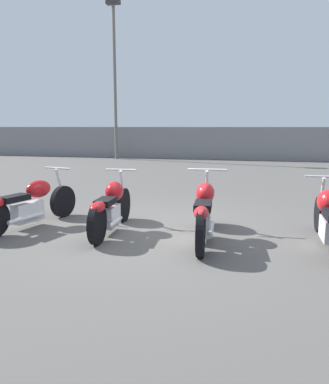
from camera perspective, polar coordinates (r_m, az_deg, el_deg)
name	(u,v)px	position (r m, az deg, el deg)	size (l,w,h in m)	color
ground_plane	(162,233)	(6.18, -0.40, -6.23)	(60.00, 60.00, 0.00)	#514F4C
fence_back	(227,143)	(19.96, 9.53, 7.30)	(40.00, 0.04, 1.70)	gray
light_pole_left	(115,68)	(20.65, -7.61, 18.15)	(0.70, 0.35, 8.02)	slate
motorcycle_slot_1	(29,204)	(6.84, -19.94, -1.70)	(0.78, 2.16, 0.97)	black
motorcycle_slot_2	(111,207)	(6.19, -8.16, -2.31)	(0.56, 2.02, 0.98)	black
motorcycle_slot_3	(204,212)	(5.72, 6.07, -3.02)	(0.66, 2.22, 1.02)	black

